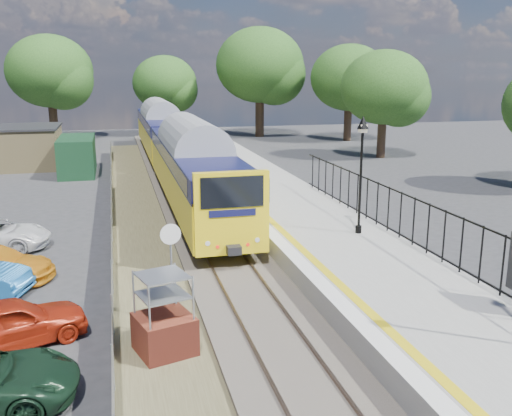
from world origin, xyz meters
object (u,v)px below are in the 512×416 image
object	(u,v)px
train	(172,143)
brick_plinth	(164,316)
car_red	(10,323)
victorian_lamp_north	(362,147)
speed_sign	(171,255)

from	to	relation	value
train	brick_plinth	bearing A→B (deg)	-96.41
brick_plinth	car_red	xyz separation A→B (m)	(-3.92, 1.37, -0.38)
victorian_lamp_north	speed_sign	xyz separation A→B (m)	(-7.80, -4.58, -2.25)
car_red	victorian_lamp_north	bearing A→B (deg)	-89.02
train	car_red	xyz separation A→B (m)	(-6.83, -24.47, -1.67)
speed_sign	brick_plinth	bearing A→B (deg)	-110.73
car_red	speed_sign	bearing A→B (deg)	-105.43
train	speed_sign	bearing A→B (deg)	-95.95
victorian_lamp_north	train	size ratio (longest dim) A/B	0.11
victorian_lamp_north	car_red	size ratio (longest dim) A/B	1.17
brick_plinth	train	bearing A→B (deg)	83.59
victorian_lamp_north	train	world-z (taller)	victorian_lamp_north
brick_plinth	car_red	world-z (taller)	brick_plinth
speed_sign	car_red	distance (m)	4.57
victorian_lamp_north	speed_sign	world-z (taller)	victorian_lamp_north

